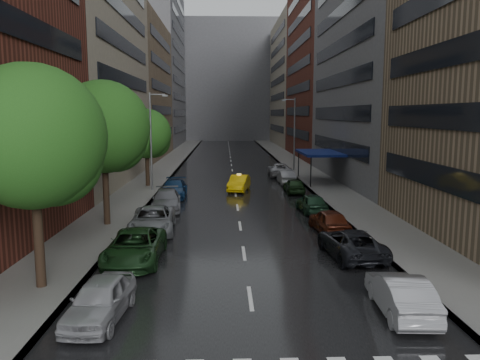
{
  "coord_description": "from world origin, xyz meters",
  "views": [
    {
      "loc": [
        -1.0,
        -13.59,
        7.24
      ],
      "look_at": [
        0.0,
        16.12,
        3.0
      ],
      "focal_mm": 35.0,
      "sensor_mm": 36.0,
      "label": 1
    }
  ],
  "objects": [
    {
      "name": "tree_mid",
      "position": [
        -8.6,
        16.24,
        6.39
      ],
      "size": [
        5.86,
        5.86,
        9.34
      ],
      "color": "#382619",
      "rests_on": "ground"
    },
    {
      "name": "buildings_right",
      "position": [
        15.0,
        56.7,
        15.03
      ],
      "size": [
        8.05,
        109.1,
        36.0
      ],
      "color": "#937A5B",
      "rests_on": "ground"
    },
    {
      "name": "building_far",
      "position": [
        0.0,
        118.0,
        16.0
      ],
      "size": [
        40.0,
        14.0,
        32.0
      ],
      "primitive_type": "cube",
      "color": "slate",
      "rests_on": "ground"
    },
    {
      "name": "sidewalk_right",
      "position": [
        9.0,
        50.0,
        0.07
      ],
      "size": [
        4.0,
        140.0,
        0.15
      ],
      "primitive_type": "cube",
      "color": "gray",
      "rests_on": "ground"
    },
    {
      "name": "ground",
      "position": [
        0.0,
        0.0,
        0.0
      ],
      "size": [
        220.0,
        220.0,
        0.0
      ],
      "primitive_type": "plane",
      "color": "gray",
      "rests_on": "ground"
    },
    {
      "name": "street_lamp_right",
      "position": [
        7.72,
        45.0,
        4.89
      ],
      "size": [
        1.74,
        0.22,
        9.0
      ],
      "color": "gray",
      "rests_on": "sidewalk_right"
    },
    {
      "name": "sidewalk_left",
      "position": [
        -9.0,
        50.0,
        0.07
      ],
      "size": [
        4.0,
        140.0,
        0.15
      ],
      "primitive_type": "cube",
      "color": "gray",
      "rests_on": "ground"
    },
    {
      "name": "parked_cars_right",
      "position": [
        5.4,
        22.16,
        0.73
      ],
      "size": [
        2.84,
        42.73,
        1.52
      ],
      "color": "#9A999F",
      "rests_on": "ground"
    },
    {
      "name": "awning",
      "position": [
        8.98,
        35.0,
        3.13
      ],
      "size": [
        4.0,
        8.0,
        3.12
      ],
      "color": "navy",
      "rests_on": "sidewalk_right"
    },
    {
      "name": "road",
      "position": [
        0.0,
        50.0,
        0.01
      ],
      "size": [
        14.0,
        140.0,
        0.01
      ],
      "primitive_type": "cube",
      "color": "black",
      "rests_on": "ground"
    },
    {
      "name": "street_lamp_left",
      "position": [
        -7.72,
        30.0,
        4.89
      ],
      "size": [
        1.74,
        0.22,
        9.0
      ],
      "color": "gray",
      "rests_on": "sidewalk_left"
    },
    {
      "name": "taxi",
      "position": [
        0.37,
        29.88,
        0.74
      ],
      "size": [
        2.43,
        4.73,
        1.49
      ],
      "primitive_type": "imported",
      "rotation": [
        0.0,
        0.0,
        -0.2
      ],
      "color": "yellow",
      "rests_on": "ground"
    },
    {
      "name": "parked_cars_left",
      "position": [
        -5.4,
        15.11,
        0.76
      ],
      "size": [
        2.94,
        29.18,
        1.56
      ],
      "color": "#97979C",
      "rests_on": "ground"
    },
    {
      "name": "buildings_left",
      "position": [
        -15.0,
        58.79,
        15.99
      ],
      "size": [
        8.0,
        108.0,
        38.0
      ],
      "color": "maroon",
      "rests_on": "ground"
    },
    {
      "name": "tree_near",
      "position": [
        -8.6,
        5.23,
        6.32
      ],
      "size": [
        5.79,
        5.79,
        9.23
      ],
      "color": "#382619",
      "rests_on": "ground"
    },
    {
      "name": "tree_far",
      "position": [
        -8.6,
        32.49,
        5.27
      ],
      "size": [
        4.84,
        4.84,
        7.71
      ],
      "color": "#382619",
      "rests_on": "ground"
    }
  ]
}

